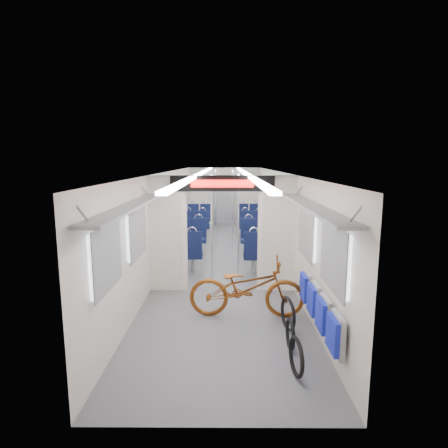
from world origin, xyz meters
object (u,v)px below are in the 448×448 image
flip_bench (318,307)px  seat_bay_near_right (260,242)px  bike_hoop_a (296,359)px  seat_bay_near_left (187,241)px  stanchion_near_right (238,226)px  stanchion_near_left (212,230)px  seat_bay_far_left (198,219)px  stanchion_far_left (216,208)px  bike_hoop_c (288,315)px  seat_bay_far_right (250,219)px  bicycle (247,288)px  bike_hoop_b (290,336)px  stanchion_far_right (232,210)px

flip_bench → seat_bay_near_right: bearing=95.5°
bike_hoop_a → seat_bay_near_left: bearing=109.9°
stanchion_near_right → seat_bay_near_left: bearing=137.6°
seat_bay_near_left → stanchion_near_left: bearing=-66.2°
seat_bay_far_left → stanchion_far_left: 1.97m
bike_hoop_c → stanchion_near_right: stanchion_near_right is taller
seat_bay_near_left → seat_bay_far_left: 3.74m
seat_bay_far_right → stanchion_far_left: size_ratio=0.88×
seat_bay_far_left → stanchion_far_left: (0.69, -1.74, 0.62)m
seat_bay_far_right → seat_bay_far_left: bearing=-179.7°
seat_bay_far_right → stanchion_near_right: bearing=-96.9°
bicycle → bike_hoop_b: 1.28m
bike_hoop_b → bike_hoop_c: size_ratio=0.84×
bike_hoop_b → bike_hoop_c: bike_hoop_c is taller
seat_bay_near_left → stanchion_near_left: stanchion_near_left is taller
bicycle → stanchion_near_right: (-0.08, 2.21, 0.65)m
bicycle → seat_bay_far_left: seat_bay_far_left is taller
stanchion_far_left → stanchion_near_left: bearing=-89.8°
flip_bench → bike_hoop_b: 0.56m
stanchion_far_right → bike_hoop_a: bearing=-84.3°
bicycle → stanchion_far_left: size_ratio=0.83×
bike_hoop_b → seat_bay_far_left: 8.46m
seat_bay_far_right → seat_bay_near_left: bearing=-116.5°
stanchion_near_right → seat_bay_near_right: bearing=61.5°
seat_bay_near_left → bicycle: bearing=-68.2°
bicycle → seat_bay_far_left: (-1.35, 7.12, 0.03)m
seat_bay_near_right → stanchion_near_right: size_ratio=0.92×
seat_bay_near_left → seat_bay_far_left: (0.00, 3.74, -0.01)m
stanchion_near_right → stanchion_far_left: size_ratio=1.00×
stanchion_far_left → bike_hoop_b: bearing=-79.5°
bicycle → bike_hoop_a: size_ratio=3.84×
stanchion_near_right → stanchion_far_right: same height
stanchion_far_right → seat_bay_near_left: bearing=-128.2°
bicycle → stanchion_near_right: bearing=4.5°
flip_bench → seat_bay_far_left: bearing=105.7°
stanchion_near_left → stanchion_far_left: bearing=90.2°
seat_bay_far_left → bike_hoop_c: bearing=-75.6°
flip_bench → bike_hoop_c: size_ratio=3.89×
flip_bench → bike_hoop_b: (-0.40, -0.10, -0.38)m
bicycle → stanchion_far_right: 4.94m
flip_bench → stanchion_near_right: 3.44m
bike_hoop_b → stanchion_far_left: (-1.20, 6.50, 0.95)m
seat_bay_near_right → stanchion_near_right: (-0.60, -1.10, 0.60)m
seat_bay_near_right → flip_bench: bearing=-84.5°
bicycle → stanchion_far_left: 5.46m
stanchion_near_left → stanchion_near_right: 0.72m
flip_bench → seat_bay_near_right: 4.36m
bike_hoop_c → seat_bay_near_left: size_ratio=0.25×
bicycle → stanchion_far_right: bearing=4.3°
seat_bay_near_left → seat_bay_near_right: bearing=-1.9°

